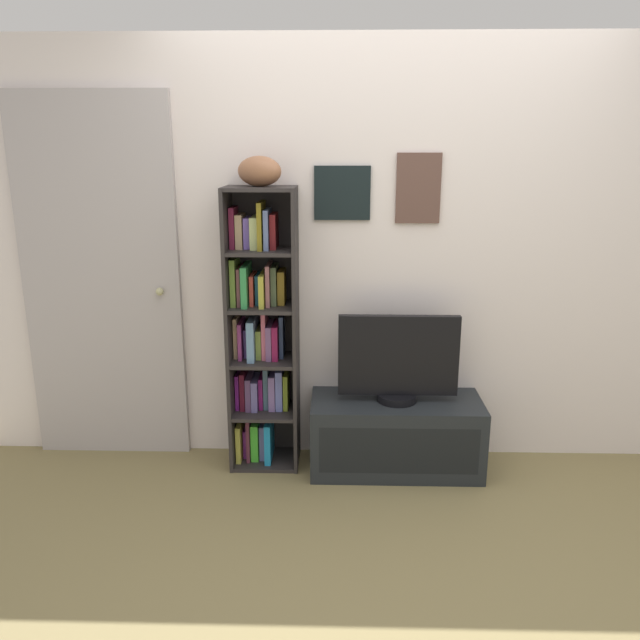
# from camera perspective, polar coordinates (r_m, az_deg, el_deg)

# --- Properties ---
(ground) EXTENTS (5.20, 5.20, 0.04)m
(ground) POSITION_cam_1_polar(r_m,az_deg,el_deg) (2.99, 7.19, -21.55)
(ground) COLOR olive
(back_wall) EXTENTS (4.80, 0.08, 2.34)m
(back_wall) POSITION_cam_1_polar(r_m,az_deg,el_deg) (3.57, 6.11, 5.63)
(back_wall) COLOR silver
(back_wall) RESTS_ON ground
(bookshelf) EXTENTS (0.38, 0.30, 1.57)m
(bookshelf) POSITION_cam_1_polar(r_m,az_deg,el_deg) (3.53, -5.34, -1.34)
(bookshelf) COLOR #2A2626
(bookshelf) RESTS_ON ground
(football) EXTENTS (0.30, 0.27, 0.15)m
(football) POSITION_cam_1_polar(r_m,az_deg,el_deg) (3.36, -5.49, 13.19)
(football) COLOR #915D3E
(football) RESTS_ON bookshelf
(tv_stand) EXTENTS (0.95, 0.41, 0.41)m
(tv_stand) POSITION_cam_1_polar(r_m,az_deg,el_deg) (3.64, 6.83, -10.22)
(tv_stand) COLOR black
(tv_stand) RESTS_ON ground
(television) EXTENTS (0.65, 0.22, 0.49)m
(television) POSITION_cam_1_polar(r_m,az_deg,el_deg) (3.47, 7.05, -3.59)
(television) COLOR black
(television) RESTS_ON tv_stand
(door) EXTENTS (0.89, 0.09, 2.06)m
(door) POSITION_cam_1_polar(r_m,az_deg,el_deg) (3.77, -19.07, 3.19)
(door) COLOR #AEA6A5
(door) RESTS_ON ground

